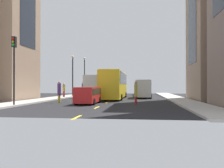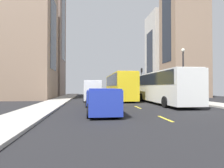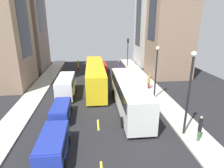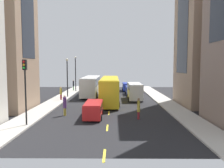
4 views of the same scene
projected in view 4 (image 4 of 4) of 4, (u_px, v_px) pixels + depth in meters
The scene contains 25 objects.
ground_plane at pixel (110, 101), 34.29m from camera, with size 42.85×42.85×0.00m, color black.
sidewalk_west at pixel (58, 100), 34.36m from camera, with size 2.67×44.00×0.15m, color #B2ADA3.
sidewalk_east at pixel (163, 100), 34.21m from camera, with size 2.67×44.00×0.15m, color #B2ADA3.
lane_stripe_0 at pixel (104, 156), 13.36m from camera, with size 0.16×2.00×0.01m, color yellow.
lane_stripe_1 at pixel (107, 128), 19.34m from camera, with size 0.16×2.00×0.01m, color yellow.
lane_stripe_2 at pixel (109, 113), 25.32m from camera, with size 0.16×2.00×0.01m, color yellow.
lane_stripe_3 at pixel (110, 104), 31.30m from camera, with size 0.16×2.00×0.01m, color yellow.
lane_stripe_4 at pixel (111, 98), 37.28m from camera, with size 0.16×2.00×0.01m, color yellow.
lane_stripe_5 at pixel (111, 93), 43.26m from camera, with size 0.16×2.00×0.01m, color yellow.
lane_stripe_6 at pixel (111, 90), 49.24m from camera, with size 0.16×2.00×0.01m, color yellow.
lane_stripe_7 at pixel (112, 87), 55.21m from camera, with size 0.16×2.00×0.01m, color yellow.
building_east_1 at pixel (215, 32), 29.43m from camera, with size 8.60×8.22×19.47m.
city_bus_white at pixel (91, 84), 40.05m from camera, with size 2.80×11.87×3.35m.
streetcar_yellow at pixel (110, 88), 32.69m from camera, with size 2.70×13.13×3.59m.
delivery_van_white at pixel (135, 90), 35.13m from camera, with size 2.25×5.74×2.58m.
car_blue_0 at pixel (130, 90), 41.42m from camera, with size 1.87×4.14×1.51m.
car_red_1 at pixel (93, 108), 23.17m from camera, with size 1.89×4.72×1.60m.
car_blue_2 at pixel (127, 86), 47.09m from camera, with size 2.07×4.40×1.70m.
pedestrian_crossing_near at pixel (139, 108), 22.30m from camera, with size 0.29×0.29×2.14m.
pedestrian_walking_far at pixel (61, 93), 34.14m from camera, with size 0.34×0.34×1.99m.
pedestrian_waiting_curb at pixel (73, 85), 46.78m from camera, with size 0.29×0.29×2.19m.
pedestrian_crossing_mid at pixel (65, 105), 23.95m from camera, with size 0.37×0.37×2.22m.
traffic_light_near_corner at pixel (25, 80), 19.39m from camera, with size 0.32×0.44×5.75m.
streetlamp_near at pixel (76, 70), 45.37m from camera, with size 0.44×0.44×7.07m.
streetlamp_far at pixel (67, 73), 37.34m from camera, with size 0.44×0.44×6.41m.
Camera 4 is at (0.58, -33.95, 5.40)m, focal length 35.82 mm.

